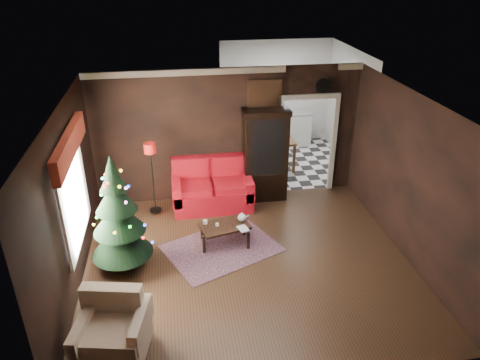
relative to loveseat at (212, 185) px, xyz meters
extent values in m
plane|color=black|center=(0.40, -2.05, -0.50)|extent=(5.50, 5.50, 0.00)
plane|color=white|center=(0.40, -2.05, 2.30)|extent=(5.50, 5.50, 0.00)
plane|color=black|center=(0.40, 0.45, 0.90)|extent=(5.50, 0.00, 5.50)
plane|color=black|center=(0.40, -4.55, 0.90)|extent=(5.50, 0.00, 5.50)
plane|color=black|center=(-2.35, -2.05, 0.90)|extent=(0.00, 5.50, 5.50)
plane|color=black|center=(3.15, -2.05, 0.90)|extent=(0.00, 5.50, 5.50)
cube|color=white|center=(-2.31, -1.85, 0.95)|extent=(0.05, 1.60, 1.40)
cube|color=maroon|center=(-2.23, -1.85, 1.77)|extent=(0.12, 2.10, 0.35)
plane|color=white|center=(2.10, 1.95, -0.50)|extent=(3.00, 3.00, 0.00)
cube|color=white|center=(2.10, 3.40, 1.20)|extent=(0.70, 0.06, 0.70)
cube|color=#5C4553|center=(0.00, -1.56, -0.49)|extent=(2.29, 2.02, 0.01)
cylinder|color=white|center=(-0.26, -1.31, -0.07)|extent=(0.10, 0.10, 0.07)
cylinder|color=white|center=(-0.06, -1.41, -0.08)|extent=(0.07, 0.07, 0.05)
imported|color=tan|center=(0.30, -1.62, 0.01)|extent=(0.16, 0.06, 0.22)
cylinder|color=white|center=(2.35, 0.40, 1.88)|extent=(0.32, 0.32, 0.06)
cube|color=#A76F49|center=(1.15, 0.41, 1.75)|extent=(0.62, 0.05, 0.52)
cube|color=white|center=(2.10, 3.15, -0.05)|extent=(1.80, 0.60, 0.90)
camera|label=1|loc=(-0.74, -8.29, 4.26)|focal=33.97mm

